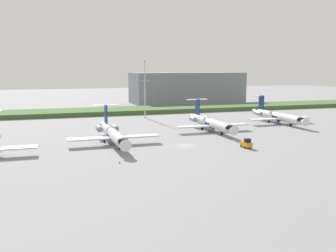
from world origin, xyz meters
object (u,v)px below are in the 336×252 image
object	(u,v)px
regional_jet_third	(210,123)
antenna_mast	(145,94)
regional_jet_second	(113,134)
baggage_tug	(246,144)
safety_cone_front_marker	(120,162)
regional_jet_fourth	(277,116)

from	to	relation	value
regional_jet_third	antenna_mast	bearing A→B (deg)	106.56
regional_jet_second	baggage_tug	distance (m)	33.29
regional_jet_third	baggage_tug	xyz separation A→B (m)	(-2.25, -26.10, -1.53)
regional_jet_second	regional_jet_third	xyz separation A→B (m)	(31.85, 10.96, 0.00)
baggage_tug	safety_cone_front_marker	bearing A→B (deg)	-169.29
baggage_tug	safety_cone_front_marker	xyz separation A→B (m)	(-32.08, -6.07, -0.73)
regional_jet_second	safety_cone_front_marker	size ratio (longest dim) A/B	56.36
regional_jet_second	regional_jet_fourth	size ratio (longest dim) A/B	1.00
antenna_mast	regional_jet_third	bearing A→B (deg)	-73.44
safety_cone_front_marker	baggage_tug	bearing A→B (deg)	10.71
regional_jet_second	safety_cone_front_marker	bearing A→B (deg)	-96.67
safety_cone_front_marker	regional_jet_third	bearing A→B (deg)	43.14
regional_jet_fourth	baggage_tug	distance (m)	46.24
regional_jet_third	regional_jet_fourth	world-z (taller)	same
regional_jet_second	safety_cone_front_marker	distance (m)	21.47
regional_jet_second	baggage_tug	size ratio (longest dim) A/B	9.69
safety_cone_front_marker	regional_jet_fourth	bearing A→B (deg)	32.49
antenna_mast	regional_jet_second	bearing A→B (deg)	-113.74
regional_jet_fourth	safety_cone_front_marker	world-z (taller)	regional_jet_fourth
regional_jet_second	baggage_tug	bearing A→B (deg)	-27.08
regional_jet_fourth	safety_cone_front_marker	xyz separation A→B (m)	(-63.19, -40.24, -2.26)
regional_jet_third	baggage_tug	size ratio (longest dim) A/B	9.69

